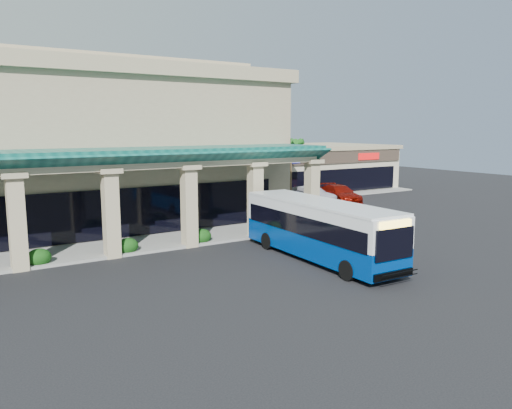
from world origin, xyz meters
TOP-DOWN VIEW (x-y plane):
  - ground at (0.00, 0.00)m, footprint 110.00×110.00m
  - main_building at (-8.00, 16.00)m, footprint 30.80×14.80m
  - arcade at (-8.00, 6.80)m, footprint 30.00×6.20m
  - strip_mall at (18.00, 24.00)m, footprint 22.50×12.50m
  - palm_0 at (8.50, 11.00)m, footprint 2.40×2.40m
  - palm_1 at (9.50, 14.00)m, footprint 2.40×2.40m
  - broadleaf_tree at (7.50, 19.00)m, footprint 2.60×2.60m
  - transit_bus at (1.47, -1.00)m, footprint 2.98×11.10m
  - pedestrian at (5.51, -2.75)m, footprint 0.53×0.66m
  - car_silver at (11.49, 13.95)m, footprint 3.27×4.60m
  - car_white at (13.04, 14.03)m, footprint 2.68×5.18m
  - car_red at (16.02, 13.47)m, footprint 3.31×5.86m

SIDE VIEW (x-z plane):
  - ground at x=0.00m, z-range 0.00..0.00m
  - car_silver at x=11.49m, z-range 0.00..1.46m
  - pedestrian at x=5.51m, z-range 0.00..1.59m
  - car_red at x=16.02m, z-range 0.00..1.60m
  - car_white at x=13.04m, z-range 0.00..1.63m
  - transit_bus at x=1.47m, z-range 0.00..3.08m
  - broadleaf_tree at x=7.50m, z-range 0.00..4.81m
  - strip_mall at x=18.00m, z-range 0.00..4.90m
  - arcade at x=-8.00m, z-range 0.00..5.70m
  - palm_1 at x=9.50m, z-range 0.00..5.80m
  - palm_0 at x=8.50m, z-range 0.00..6.60m
  - main_building at x=-8.00m, z-range 0.00..11.35m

